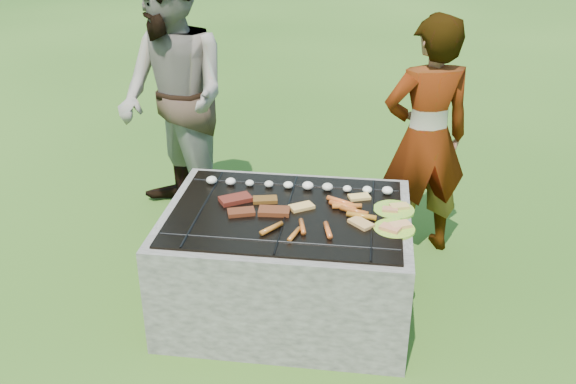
{
  "coord_description": "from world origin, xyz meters",
  "views": [
    {
      "loc": [
        0.41,
        -2.96,
        2.19
      ],
      "look_at": [
        0.0,
        0.05,
        0.7
      ],
      "focal_mm": 40.0,
      "sensor_mm": 36.0,
      "label": 1
    }
  ],
  "objects_px": {
    "plate_far": "(394,210)",
    "plate_near": "(394,228)",
    "bystander": "(173,99)",
    "cook": "(426,139)",
    "fire_pit": "(287,264)"
  },
  "relations": [
    {
      "from": "plate_far",
      "to": "cook",
      "type": "relative_size",
      "value": 0.15
    },
    {
      "from": "fire_pit",
      "to": "plate_near",
      "type": "xyz_separation_m",
      "value": [
        0.56,
        -0.11,
        0.33
      ]
    },
    {
      "from": "fire_pit",
      "to": "cook",
      "type": "xyz_separation_m",
      "value": [
        0.75,
        0.77,
        0.48
      ]
    },
    {
      "from": "cook",
      "to": "bystander",
      "type": "relative_size",
      "value": 0.86
    },
    {
      "from": "bystander",
      "to": "plate_near",
      "type": "bearing_deg",
      "value": 8.4
    },
    {
      "from": "fire_pit",
      "to": "bystander",
      "type": "distance_m",
      "value": 1.44
    },
    {
      "from": "plate_near",
      "to": "bystander",
      "type": "distance_m",
      "value": 1.82
    },
    {
      "from": "plate_far",
      "to": "cook",
      "type": "height_order",
      "value": "cook"
    },
    {
      "from": "fire_pit",
      "to": "plate_far",
      "type": "relative_size",
      "value": 5.83
    },
    {
      "from": "plate_near",
      "to": "cook",
      "type": "relative_size",
      "value": 0.15
    },
    {
      "from": "bystander",
      "to": "plate_far",
      "type": "bearing_deg",
      "value": 14.08
    },
    {
      "from": "fire_pit",
      "to": "bystander",
      "type": "relative_size",
      "value": 0.74
    },
    {
      "from": "plate_far",
      "to": "plate_near",
      "type": "xyz_separation_m",
      "value": [
        -0.0,
        -0.21,
        0.0
      ]
    },
    {
      "from": "cook",
      "to": "fire_pit",
      "type": "bearing_deg",
      "value": 27.74
    },
    {
      "from": "plate_far",
      "to": "bystander",
      "type": "bearing_deg",
      "value": 149.22
    }
  ]
}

